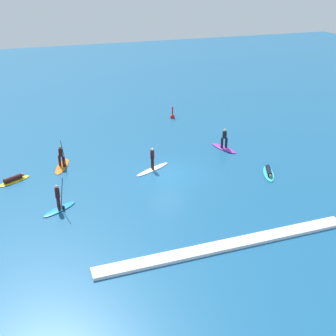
% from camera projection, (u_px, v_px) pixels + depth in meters
% --- Properties ---
extents(ground_plane, '(120.00, 120.00, 0.00)m').
position_uv_depth(ground_plane, '(168.00, 174.00, 31.89)').
color(ground_plane, '#195684').
rests_on(ground_plane, ground).
extents(surfer_on_blue_board, '(2.44, 1.87, 2.34)m').
position_uv_depth(surfer_on_blue_board, '(59.00, 204.00, 27.04)').
color(surfer_on_blue_board, '#1E8CD1').
rests_on(surfer_on_blue_board, ground_plane).
extents(surfer_on_white_board, '(3.16, 2.05, 1.77)m').
position_uv_depth(surfer_on_white_board, '(152.00, 164.00, 32.39)').
color(surfer_on_white_board, white).
rests_on(surfer_on_white_board, ground_plane).
extents(surfer_on_yellow_board, '(2.47, 1.79, 0.43)m').
position_uv_depth(surfer_on_yellow_board, '(14.00, 179.00, 30.72)').
color(surfer_on_yellow_board, yellow).
rests_on(surfer_on_yellow_board, ground_plane).
extents(surfer_on_purple_board, '(1.53, 2.85, 1.77)m').
position_uv_depth(surfer_on_purple_board, '(224.00, 144.00, 36.15)').
color(surfer_on_purple_board, purple).
rests_on(surfer_on_purple_board, ground_plane).
extents(surfer_on_orange_board, '(1.75, 2.99, 2.24)m').
position_uv_depth(surfer_on_orange_board, '(62.00, 162.00, 32.89)').
color(surfer_on_orange_board, orange).
rests_on(surfer_on_orange_board, ground_plane).
extents(surfer_on_teal_board, '(1.76, 2.74, 0.42)m').
position_uv_depth(surfer_on_teal_board, '(269.00, 172.00, 31.84)').
color(surfer_on_teal_board, '#33C6CC').
rests_on(surfer_on_teal_board, ground_plane).
extents(marker_buoy, '(0.46, 0.46, 1.29)m').
position_uv_depth(marker_buoy, '(173.00, 116.00, 43.60)').
color(marker_buoy, red).
rests_on(marker_buoy, ground_plane).
extents(wave_crest, '(14.85, 0.90, 0.18)m').
position_uv_depth(wave_crest, '(227.00, 245.00, 23.61)').
color(wave_crest, white).
rests_on(wave_crest, ground_plane).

